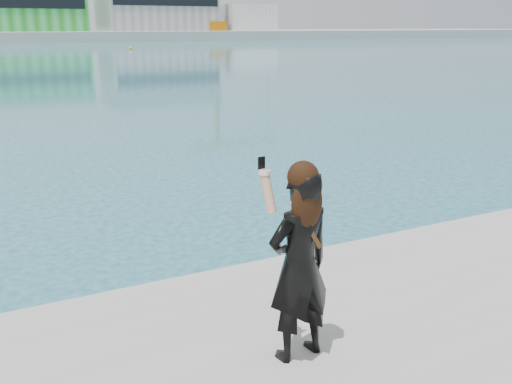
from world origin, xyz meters
TOP-DOWN VIEW (x-y plane):
  - ground at (0.00, 0.00)m, footprint 500.00×500.00m
  - warehouse_green at (8.00, 127.98)m, footprint 30.60×16.36m
  - warehouse_grey_right at (40.00, 127.98)m, footprint 25.50×15.35m
  - ancillary_shed at (62.00, 126.00)m, footprint 12.00×10.00m
  - flagpole_right at (22.09, 121.00)m, footprint 1.28×0.16m
  - buoy_near at (19.21, 76.17)m, footprint 0.50×0.50m
  - woman at (-0.63, -0.78)m, footprint 0.58×0.41m

SIDE VIEW (x-z plane):
  - ground at x=0.00m, z-range 0.00..0.00m
  - buoy_near at x=19.21m, z-range -0.25..0.25m
  - woman at x=-0.63m, z-range 0.81..2.38m
  - ancillary_shed at x=62.00m, z-range 2.00..8.00m
  - flagpole_right at x=22.09m, z-range 2.54..10.54m
  - warehouse_green at x=8.00m, z-range 2.01..12.51m
  - warehouse_grey_right at x=40.00m, z-range 2.01..14.51m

